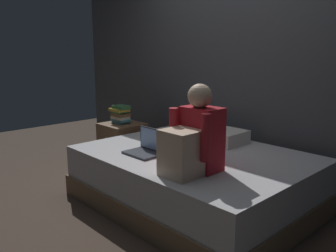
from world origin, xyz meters
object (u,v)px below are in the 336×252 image
person_sitting (194,139)px  nightstand (122,145)px  bed (194,178)px  clothes_pile (187,131)px  laptop (146,148)px  pillow (217,135)px  book_stack (120,114)px

person_sitting → nightstand: bearing=162.0°
bed → clothes_pile: clothes_pile is taller
nightstand → clothes_pile: clothes_pile is taller
bed → laptop: 0.52m
pillow → clothes_pile: pillow is taller
book_stack → clothes_pile: 0.91m
laptop → book_stack: book_stack is taller
bed → clothes_pile: (-0.45, 0.37, 0.30)m
nightstand → pillow: size_ratio=0.94×
person_sitting → book_stack: bearing=162.2°
pillow → book_stack: bearing=-166.0°
nightstand → clothes_pile: 0.92m
pillow → person_sitting: bearing=-61.5°
laptop → clothes_pile: size_ratio=1.15×
clothes_pile → nightstand: bearing=-165.3°
person_sitting → book_stack: size_ratio=2.80×
person_sitting → book_stack: 1.75m
bed → clothes_pile: size_ratio=7.16×
book_stack → clothes_pile: bearing=14.3°
nightstand → clothes_pile: bearing=14.7°
bed → nightstand: (-1.30, 0.15, 0.03)m
laptop → pillow: laptop is taller
bed → pillow: (-0.12, 0.45, 0.31)m
pillow → book_stack: (-1.21, -0.30, 0.09)m
book_stack → nightstand: bearing=-0.0°
laptop → bed: bearing=51.8°
book_stack → clothes_pile: size_ratio=0.84×
laptop → pillow: size_ratio=0.57×
laptop → nightstand: bearing=155.0°
person_sitting → laptop: bearing=175.5°
nightstand → pillow: bearing=14.3°
laptop → book_stack: 1.17m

